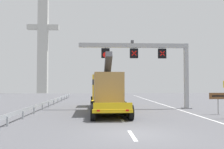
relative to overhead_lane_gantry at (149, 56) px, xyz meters
name	(u,v)px	position (x,y,z in m)	size (l,w,h in m)	color
ground	(135,134)	(-3.44, -12.98, -5.56)	(112.00, 112.00, 0.00)	#5B5B60
lane_markings	(112,104)	(-3.63, 6.11, -5.55)	(0.20, 52.77, 0.01)	silver
edge_line_right	(178,109)	(2.76, -0.98, -5.55)	(0.20, 63.00, 0.01)	silver
overhead_lane_gantry	(149,56)	(0.00, 0.00, 0.00)	(11.83, 0.90, 7.19)	#9EA0A5
heavy_haul_truck_yellow	(106,90)	(-4.61, -0.90, -3.57)	(3.41, 14.13, 5.30)	yellow
tourist_info_sign_brown	(218,98)	(4.90, -5.15, -4.16)	(1.59, 0.15, 1.83)	#9EA0A5
guardrail_left	(51,101)	(-10.91, 3.72, -4.99)	(0.13, 37.39, 0.76)	#999EA3
bridge_pylon_distant	(43,39)	(-21.37, 45.93, 10.17)	(9.00, 2.00, 30.68)	#B7B7B2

